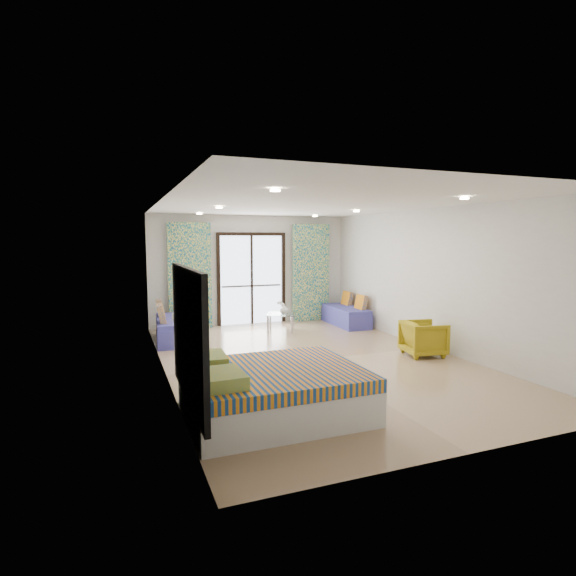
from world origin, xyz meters
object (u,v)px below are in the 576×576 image
object	(u,v)px
daybed_left	(172,329)
armchair	(424,337)
bed	(272,391)
coffee_table	(281,315)
daybed_right	(346,315)

from	to	relation	value
daybed_left	armchair	bearing A→B (deg)	-30.75
bed	coffee_table	bearing A→B (deg)	68.62
daybed_right	armchair	world-z (taller)	daybed_right
daybed_right	armchair	distance (m)	3.14
bed	armchair	size ratio (longest dim) A/B	2.97
daybed_left	daybed_right	xyz separation A→B (m)	(4.23, 0.27, -0.01)
armchair	bed	bearing A→B (deg)	125.07
daybed_left	coffee_table	bearing A→B (deg)	7.39
coffee_table	armchair	xyz separation A→B (m)	(1.66, -3.01, -0.02)
coffee_table	armchair	bearing A→B (deg)	-61.14
daybed_left	armchair	size ratio (longest dim) A/B	2.50
coffee_table	armchair	world-z (taller)	coffee_table
bed	coffee_table	size ratio (longest dim) A/B	2.51
bed	daybed_left	size ratio (longest dim) A/B	1.19
coffee_table	armchair	size ratio (longest dim) A/B	1.18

